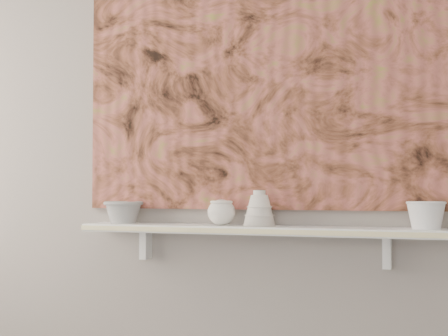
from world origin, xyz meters
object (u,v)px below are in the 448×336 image
at_px(shelf, 254,230).
at_px(bell_vessel, 259,208).
at_px(bowl_white, 426,215).
at_px(bowl_grey, 123,212).
at_px(painting, 259,71).
at_px(cup_cream, 221,212).

relative_size(shelf, bell_vessel, 10.19).
xyz_separation_m(shelf, bowl_white, (0.63, 0.00, 0.06)).
bearing_deg(bowl_grey, bell_vessel, 0.00).
xyz_separation_m(painting, bowl_grey, (-0.56, -0.08, -0.56)).
bearing_deg(bell_vessel, bowl_white, 0.00).
relative_size(bell_vessel, bowl_white, 1.01).
relative_size(shelf, bowl_grey, 8.54).
bearing_deg(cup_cream, painting, 31.63).
xyz_separation_m(cup_cream, bell_vessel, (0.15, 0.00, 0.02)).
distance_m(cup_cream, bowl_white, 0.76).
relative_size(bowl_grey, bell_vessel, 1.19).
height_order(painting, bowl_grey, painting).
relative_size(cup_cream, bell_vessel, 0.80).
bearing_deg(bowl_grey, painting, 8.18).
height_order(bowl_grey, bell_vessel, bell_vessel).
relative_size(bowl_grey, cup_cream, 1.50).
bearing_deg(bell_vessel, painting, 105.92).
height_order(shelf, cup_cream, cup_cream).
bearing_deg(bowl_grey, bowl_white, 0.00).
height_order(shelf, bowl_grey, bowl_grey).
bearing_deg(painting, bowl_white, -7.30).
distance_m(bowl_grey, cup_cream, 0.43).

